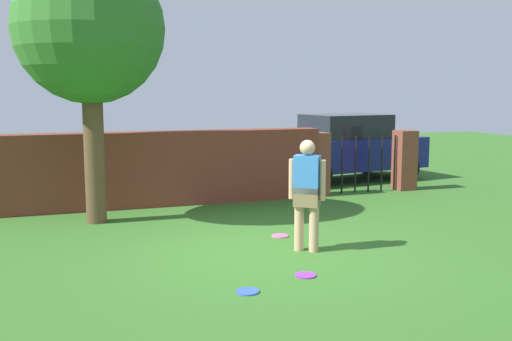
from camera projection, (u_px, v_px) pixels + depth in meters
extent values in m
plane|color=#336623|center=(269.00, 251.00, 8.39)|extent=(40.00, 40.00, 0.00)
cube|color=brown|center=(130.00, 170.00, 11.48)|extent=(8.04, 0.50, 1.51)
cylinder|color=brown|center=(94.00, 148.00, 10.06)|extent=(0.35, 0.35, 2.66)
sphere|color=#337028|center=(90.00, 29.00, 9.78)|extent=(2.55, 2.55, 2.55)
cylinder|color=tan|center=(299.00, 222.00, 8.37)|extent=(0.14, 0.14, 0.85)
cylinder|color=tan|center=(314.00, 223.00, 8.30)|extent=(0.14, 0.14, 0.85)
cube|color=olive|center=(307.00, 197.00, 8.29)|extent=(0.42, 0.39, 0.28)
cube|color=#3372BF|center=(307.00, 174.00, 8.24)|extent=(0.42, 0.39, 0.55)
sphere|color=tan|center=(307.00, 148.00, 8.19)|extent=(0.22, 0.22, 0.22)
cylinder|color=tan|center=(292.00, 179.00, 8.32)|extent=(0.09, 0.09, 0.58)
cylinder|color=tan|center=(323.00, 180.00, 8.18)|extent=(0.09, 0.09, 0.58)
cube|color=brown|center=(317.00, 164.00, 12.84)|extent=(0.44, 0.44, 1.40)
cube|color=brown|center=(405.00, 160.00, 13.57)|extent=(0.44, 0.44, 1.40)
cylinder|color=black|center=(328.00, 166.00, 12.93)|extent=(0.04, 0.04, 1.30)
cylinder|color=black|center=(342.00, 165.00, 13.04)|extent=(0.04, 0.04, 1.30)
cylinder|color=black|center=(356.00, 165.00, 13.16)|extent=(0.04, 0.04, 1.30)
cylinder|color=black|center=(369.00, 164.00, 13.27)|extent=(0.04, 0.04, 1.30)
cylinder|color=black|center=(382.00, 163.00, 13.38)|extent=(0.04, 0.04, 1.30)
cylinder|color=black|center=(395.00, 163.00, 13.49)|extent=(0.04, 0.04, 1.30)
cube|color=navy|center=(345.00, 153.00, 14.97)|extent=(4.40, 2.28, 0.80)
cube|color=#1E2328|center=(346.00, 126.00, 14.88)|extent=(2.19, 1.77, 0.60)
cylinder|color=black|center=(366.00, 162.00, 16.40)|extent=(0.66, 0.31, 0.64)
cylinder|color=black|center=(407.00, 169.00, 14.90)|extent=(0.66, 0.31, 0.64)
cylinder|color=black|center=(283.00, 168.00, 15.15)|extent=(0.66, 0.31, 0.64)
cylinder|color=black|center=(319.00, 176.00, 13.66)|extent=(0.66, 0.31, 0.64)
cylinder|color=blue|center=(248.00, 291.00, 6.66)|extent=(0.27, 0.27, 0.02)
cylinder|color=purple|center=(305.00, 275.00, 7.25)|extent=(0.27, 0.27, 0.02)
cylinder|color=pink|center=(280.00, 236.00, 9.23)|extent=(0.27, 0.27, 0.02)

